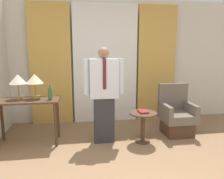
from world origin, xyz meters
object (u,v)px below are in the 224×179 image
table_lamp_left (18,80)px  table_lamp_right (35,80)px  armchair (176,116)px  book (143,111)px  person (104,92)px  desk (27,107)px  bottle_near_edge (50,94)px  side_table (143,122)px

table_lamp_left → table_lamp_right: same height
table_lamp_left → armchair: bearing=-0.9°
book → table_lamp_right: bearing=169.9°
person → armchair: person is taller
desk → table_lamp_right: (0.14, 0.09, 0.46)m
desk → table_lamp_left: bearing=147.2°
desk → table_lamp_right: size_ratio=2.57×
bottle_near_edge → person: (0.90, -0.06, 0.01)m
book → desk: bearing=173.1°
bottle_near_edge → person: size_ratio=0.15×
bottle_near_edge → person: bearing=-3.6°
table_lamp_right → side_table: size_ratio=0.78×
desk → person: 1.33m
desk → side_table: bearing=-7.2°
table_lamp_right → bottle_near_edge: bearing=-29.9°
desk → table_lamp_left: size_ratio=2.57×
table_lamp_right → desk: bearing=-147.2°
armchair → side_table: 0.81m
bottle_near_edge → armchair: (2.33, 0.11, -0.54)m
table_lamp_right → person: bearing=-10.1°
desk → armchair: (2.73, 0.05, -0.30)m
desk → person: person is taller
table_lamp_left → bottle_near_edge: 0.60m
table_lamp_left → book: (2.11, -0.33, -0.55)m
table_lamp_left → table_lamp_right: 0.27m
side_table → table_lamp_right: bearing=169.6°
side_table → book: bearing=107.1°
desk → table_lamp_left: table_lamp_left is taller
book → bottle_near_edge: bearing=173.6°
side_table → table_lamp_left: bearing=170.9°
armchair → side_table: armchair is taller
table_lamp_left → side_table: 2.26m
side_table → desk: bearing=172.8°
bottle_near_edge → person: 0.91m
desk → armchair: 2.74m
armchair → person: bearing=-173.4°
person → armchair: 1.53m
table_lamp_left → book: 2.20m
bottle_near_edge → armchair: size_ratio=0.27×
table_lamp_left → bottle_near_edge: size_ratio=1.66×
book → side_table: bearing=-72.9°
person → desk: bearing=174.8°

